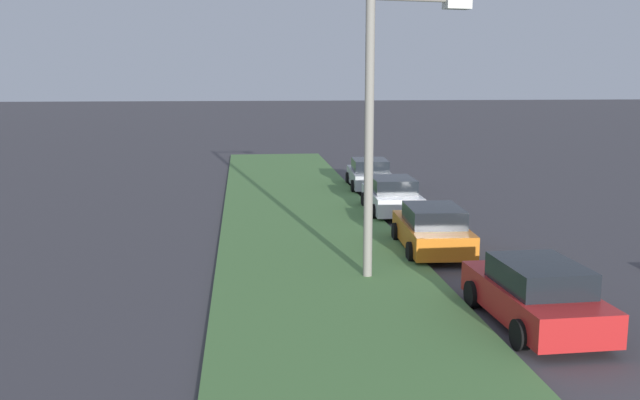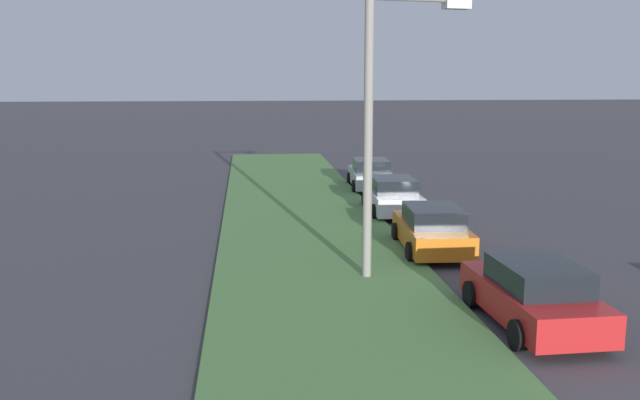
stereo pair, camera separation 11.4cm
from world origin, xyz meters
TOP-DOWN VIEW (x-y plane):
  - grass_median at (10.00, 6.19)m, footprint 60.00×6.00m
  - parked_car_red at (5.80, 2.08)m, footprint 4.36×2.13m
  - parked_car_orange at (12.49, 2.56)m, footprint 4.39×2.19m
  - parked_car_white at (18.73, 2.52)m, footprint 4.35×2.12m
  - parked_car_silver at (24.97, 2.30)m, footprint 4.39×2.21m
  - streetlight at (9.74, 4.75)m, footprint 0.78×2.86m

SIDE VIEW (x-z plane):
  - grass_median at x=10.00m, z-range 0.00..0.12m
  - parked_car_red at x=5.80m, z-range -0.02..1.45m
  - parked_car_orange at x=12.49m, z-range -0.02..1.45m
  - parked_car_white at x=18.73m, z-range -0.02..1.45m
  - parked_car_silver at x=24.97m, z-range -0.02..1.45m
  - streetlight at x=9.74m, z-range 0.64..8.14m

